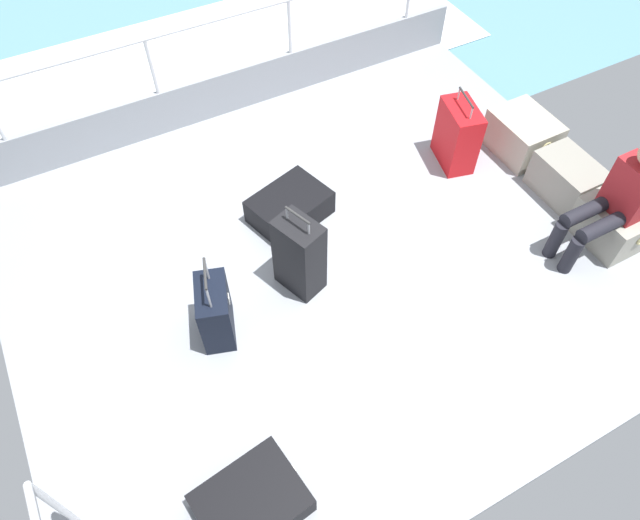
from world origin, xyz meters
name	(u,v)px	position (x,y,z in m)	size (l,w,h in m)	color
ground_plane	(334,258)	(0.00, 0.00, -0.03)	(4.40, 5.20, 0.06)	gray
gunwale_port	(230,91)	(-2.17, 0.00, 0.23)	(0.06, 5.20, 0.45)	gray
railing_port	(222,41)	(-2.17, 0.00, 0.78)	(0.04, 4.20, 1.02)	silver
sea_wake	(190,66)	(-3.60, 0.00, -0.34)	(12.00, 12.00, 0.01)	#598C9E
cargo_crate_0	(522,135)	(-0.30, 2.20, 0.19)	(0.63, 0.48, 0.37)	#9E9989
cargo_crate_1	(567,179)	(0.35, 2.16, 0.18)	(0.62, 0.39, 0.37)	gray
cargo_crate_2	(614,223)	(0.92, 2.14, 0.18)	(0.56, 0.46, 0.37)	gray
passenger_seated	(616,199)	(0.92, 1.96, 0.56)	(0.34, 0.66, 1.07)	maroon
suitcase_0	(290,207)	(-0.56, -0.13, 0.12)	(0.64, 0.75, 0.24)	black
suitcase_1	(457,135)	(-0.48, 1.55, 0.30)	(0.50, 0.36, 0.73)	red
suitcase_2	(215,312)	(0.21, -1.11, 0.26)	(0.45, 0.34, 0.74)	black
suitcase_3	(252,503)	(1.50, -1.41, 0.10)	(0.58, 0.69, 0.20)	black
suitcase_4	(299,256)	(0.11, -0.37, 0.35)	(0.41, 0.35, 0.82)	black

